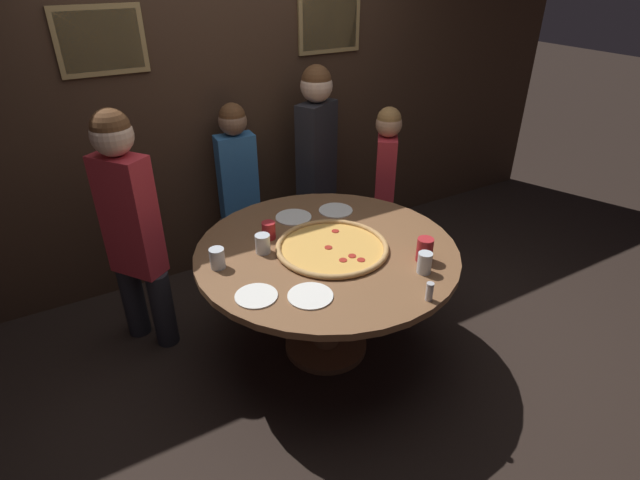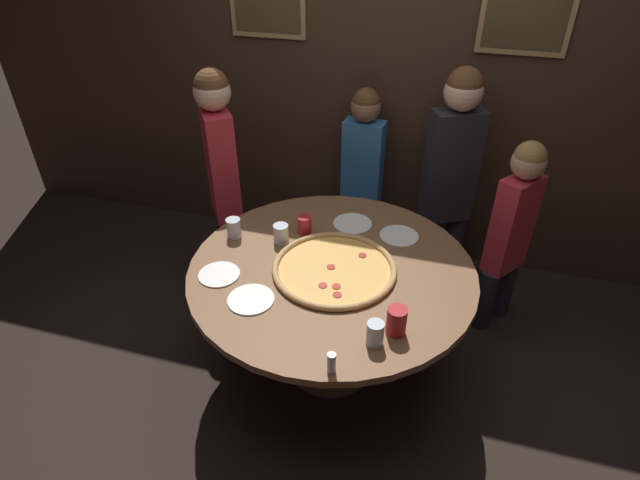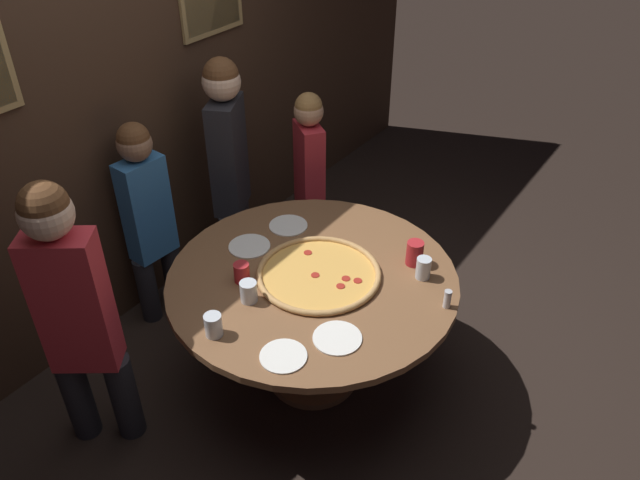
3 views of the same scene
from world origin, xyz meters
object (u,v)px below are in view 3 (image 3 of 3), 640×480
Objects in this scene: drink_cup_front_edge at (415,253)px; diner_far_right at (75,308)px; white_plate_left_side at (337,338)px; white_plate_near_front at (249,246)px; drink_cup_near_right at (423,268)px; condiment_shaker at (447,299)px; drink_cup_beside_pizza at (242,273)px; white_plate_right_side at (283,356)px; dining_table at (312,296)px; diner_centre_back at (147,213)px; diner_side_right at (229,160)px; drink_cup_near_left at (249,292)px; giant_pizza at (319,274)px; diner_side_left at (309,171)px; drink_cup_far_right at (213,325)px; white_plate_far_back at (288,226)px.

diner_far_right is (-1.32, 1.04, 0.05)m from drink_cup_front_edge.
white_plate_left_side and white_plate_near_front have the same top height.
drink_cup_near_right is 0.24m from condiment_shaker.
white_plate_right_side is (-0.30, -0.50, -0.05)m from drink_cup_beside_pizza.
condiment_shaker is at bearing -75.22° from dining_table.
diner_centre_back is at bearing -96.24° from diner_far_right.
drink_cup_front_edge is at bearing 57.88° from diner_side_right.
drink_cup_front_edge is at bearing -35.73° from drink_cup_near_left.
diner_centre_back is (-0.10, 1.17, -0.00)m from giant_pizza.
drink_cup_near_right is 0.55× the size of white_plate_right_side.
diner_side_left is (1.00, -0.46, -0.03)m from diner_centre_back.
drink_cup_far_right is 0.09× the size of diner_side_left.
drink_cup_front_edge is 0.90m from white_plate_near_front.
drink_cup_beside_pizza is 0.63m from white_plate_left_side.
white_plate_far_back is (0.60, 0.74, 0.00)m from white_plate_left_side.
drink_cup_front_edge is 0.95m from white_plate_right_side.
white_plate_right_side is 1.44m from diner_centre_back.
drink_cup_far_right is at bearing 166.82° from giant_pizza.
drink_cup_near_left is at bearing 154.24° from giant_pizza.
white_plate_left_side is 0.95m from white_plate_far_back.
dining_table is at bearing 127.03° from giant_pizza.
drink_cup_near_left is 0.89m from drink_cup_front_edge.
diner_side_right is at bearing 44.75° from drink_cup_beside_pizza.
white_plate_left_side is at bearing -129.26° from white_plate_far_back.
diner_side_left is (1.15, 0.41, -0.07)m from drink_cup_beside_pizza.
giant_pizza is 3.04× the size of white_plate_right_side.
white_plate_right_side is 1.64m from diner_side_right.
drink_cup_beside_pizza is 1.03m from condiment_shaker.
diner_far_right is 1.85m from diner_side_left.
condiment_shaker is at bearing 102.14° from diner_centre_back.
white_plate_right_side is 0.14× the size of diner_far_right.
giant_pizza is 2.85× the size of white_plate_left_side.
drink_cup_far_right is at bearing -153.23° from white_plate_near_front.
giant_pizza is at bearing -124.14° from white_plate_far_back.
white_plate_left_side is at bearing 178.36° from drink_cup_front_edge.
drink_cup_front_edge is at bearing 49.71° from drink_cup_near_right.
drink_cup_near_right is 1.50m from diner_side_right.
drink_cup_near_right reaches higher than condiment_shaker.
diner_centre_back is (-0.08, 1.14, 0.15)m from dining_table.
drink_cup_near_right is 0.51× the size of white_plate_left_side.
drink_cup_far_right is (-0.63, 0.15, 0.04)m from giant_pizza.
diner_far_right is at bearing 150.49° from drink_cup_beside_pizza.
drink_cup_far_right is 0.50× the size of white_plate_left_side.
diner_side_left is at bearing 62.29° from drink_cup_near_right.
drink_cup_far_right is 0.94m from white_plate_far_back.
condiment_shaker is (-0.22, -0.29, -0.02)m from drink_cup_front_edge.
diner_centre_back reaches higher than white_plate_right_side.
dining_table is 12.97× the size of drink_cup_near_right.
white_plate_near_front is (0.62, 0.31, -0.05)m from drink_cup_far_right.
white_plate_left_side is at bearing -13.40° from diner_side_left.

